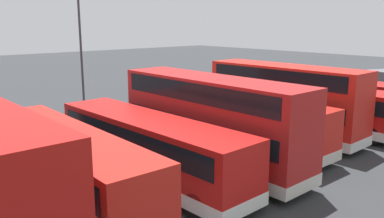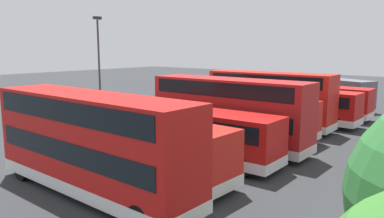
# 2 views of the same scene
# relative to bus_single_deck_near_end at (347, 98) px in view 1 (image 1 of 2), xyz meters

# --- Properties ---
(ground_plane) EXTENTS (140.00, 140.00, 0.00)m
(ground_plane) POSITION_rel_bus_single_deck_near_end_xyz_m (12.53, -9.03, -1.62)
(ground_plane) COLOR #2D3033
(bus_single_deck_near_end) EXTENTS (2.82, 11.15, 2.95)m
(bus_single_deck_near_end) POSITION_rel_bus_single_deck_near_end_xyz_m (0.00, 0.00, 0.00)
(bus_single_deck_near_end) COLOR #B71411
(bus_single_deck_near_end) RESTS_ON ground
(bus_single_deck_second) EXTENTS (2.66, 10.75, 2.95)m
(bus_single_deck_second) POSITION_rel_bus_single_deck_near_end_xyz_m (3.73, 0.30, -0.00)
(bus_single_deck_second) COLOR #B71411
(bus_single_deck_second) RESTS_ON ground
(bus_double_decker_third) EXTENTS (2.83, 10.35, 4.55)m
(bus_double_decker_third) POSITION_rel_bus_single_deck_near_end_xyz_m (7.27, -0.38, 0.82)
(bus_double_decker_third) COLOR red
(bus_double_decker_third) RESTS_ON ground
(bus_single_deck_fourth) EXTENTS (2.72, 10.67, 2.95)m
(bus_single_deck_fourth) POSITION_rel_bus_single_deck_near_end_xyz_m (10.73, -0.44, -0.00)
(bus_single_deck_fourth) COLOR red
(bus_single_deck_fourth) RESTS_ON ground
(bus_double_decker_fifth) EXTENTS (2.70, 10.96, 4.55)m
(bus_double_decker_fifth) POSITION_rel_bus_single_deck_near_end_xyz_m (14.53, 0.53, 0.83)
(bus_double_decker_fifth) COLOR #A51919
(bus_double_decker_fifth) RESTS_ON ground
(bus_single_deck_sixth) EXTENTS (2.89, 11.61, 2.95)m
(bus_single_deck_sixth) POSITION_rel_bus_single_deck_near_end_xyz_m (17.88, -0.05, 0.00)
(bus_single_deck_sixth) COLOR #B71411
(bus_single_deck_sixth) RESTS_ON ground
(bus_single_deck_seventh) EXTENTS (2.84, 11.73, 2.95)m
(bus_single_deck_seventh) POSITION_rel_bus_single_deck_near_end_xyz_m (21.73, -0.37, 0.00)
(bus_single_deck_seventh) COLOR red
(bus_single_deck_seventh) RESTS_ON ground
(car_hatchback_silver) EXTENTS (4.64, 2.32, 1.43)m
(car_hatchback_silver) POSITION_rel_bus_single_deck_near_end_xyz_m (3.46, -10.94, -0.92)
(car_hatchback_silver) COLOR black
(car_hatchback_silver) RESTS_ON ground
(lamp_post_tall) EXTENTS (0.70, 0.30, 9.09)m
(lamp_post_tall) POSITION_rel_bus_single_deck_near_end_xyz_m (14.76, -12.68, 3.62)
(lamp_post_tall) COLOR #38383D
(lamp_post_tall) RESTS_ON ground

